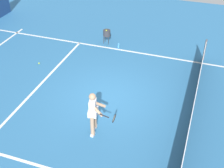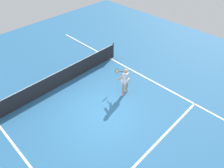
{
  "view_description": "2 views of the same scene",
  "coord_description": "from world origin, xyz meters",
  "px_view_note": "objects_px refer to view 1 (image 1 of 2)",
  "views": [
    {
      "loc": [
        8.63,
        3.14,
        7.02
      ],
      "look_at": [
        0.59,
        0.36,
        1.09
      ],
      "focal_mm": 48.61,
      "sensor_mm": 36.0,
      "label": 1
    },
    {
      "loc": [
        -4.54,
        -5.21,
        7.55
      ],
      "look_at": [
        1.17,
        0.41,
        0.92
      ],
      "focal_mm": 33.79,
      "sensor_mm": 36.0,
      "label": 2
    }
  ],
  "objects_px": {
    "tennis_player": "(94,112)",
    "ball_hopper": "(107,33)",
    "water_bottle": "(119,46)",
    "tennis_ball_near": "(39,63)"
  },
  "relations": [
    {
      "from": "tennis_player",
      "to": "ball_hopper",
      "type": "xyz_separation_m",
      "value": [
        -6.13,
        -1.79,
        -0.3
      ]
    },
    {
      "from": "ball_hopper",
      "to": "tennis_player",
      "type": "bearing_deg",
      "value": 16.3
    },
    {
      "from": "ball_hopper",
      "to": "water_bottle",
      "type": "relative_size",
      "value": 3.1
    },
    {
      "from": "ball_hopper",
      "to": "water_bottle",
      "type": "bearing_deg",
      "value": 67.63
    },
    {
      "from": "tennis_player",
      "to": "tennis_ball_near",
      "type": "height_order",
      "value": "tennis_player"
    },
    {
      "from": "water_bottle",
      "to": "tennis_ball_near",
      "type": "bearing_deg",
      "value": -47.86
    },
    {
      "from": "ball_hopper",
      "to": "water_bottle",
      "type": "xyz_separation_m",
      "value": [
        0.29,
        0.71,
        -0.43
      ]
    },
    {
      "from": "ball_hopper",
      "to": "water_bottle",
      "type": "distance_m",
      "value": 0.88
    },
    {
      "from": "tennis_player",
      "to": "water_bottle",
      "type": "relative_size",
      "value": 6.46
    },
    {
      "from": "tennis_ball_near",
      "to": "tennis_player",
      "type": "bearing_deg",
      "value": 50.98
    }
  ]
}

